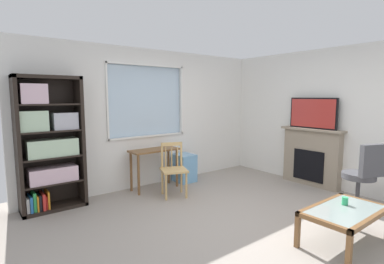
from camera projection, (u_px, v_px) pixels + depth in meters
The scene contains 12 objects.
ground at pixel (242, 224), 3.91m from camera, with size 5.84×5.71×0.02m, color #9E9389.
wall_back_with_window at pixel (152, 120), 5.61m from camera, with size 4.84×0.15×2.55m.
wall_right at pixel (338, 119), 5.26m from camera, with size 0.12×4.91×2.55m, color white.
bookshelf at pixel (48, 143), 4.30m from camera, with size 0.90×0.38×1.98m.
desk_under_window at pixel (154, 157), 5.31m from camera, with size 0.89×0.38×0.74m.
wooden_chair at pixel (173, 169), 4.96m from camera, with size 0.54×0.52×0.90m.
plastic_drawer_unit at pixel (184, 168), 5.82m from camera, with size 0.35×0.40×0.55m, color #72ADDB.
fireplace at pixel (311, 157), 5.56m from camera, with size 0.26×1.19×1.09m.
tv at pixel (313, 113), 5.45m from camera, with size 0.06×0.92×0.57m.
office_chair at pixel (364, 172), 4.38m from camera, with size 0.58×0.62×1.00m.
coffee_table at pixel (345, 214), 3.34m from camera, with size 1.05×0.61×0.41m.
sippy_cup at pixel (345, 201), 3.46m from camera, with size 0.07×0.07×0.09m, color #33B770.
Camera 1 is at (-2.82, -2.53, 1.69)m, focal length 27.42 mm.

